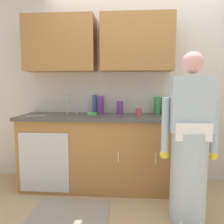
# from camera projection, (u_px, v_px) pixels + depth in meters

# --- Properties ---
(ground_plane) EXTENTS (9.00, 9.00, 0.00)m
(ground_plane) POSITION_uv_depth(u_px,v_px,m) (143.00, 218.00, 2.25)
(ground_plane) COLOR tan
(kitchen_wall_with_uppers) EXTENTS (4.80, 0.44, 2.70)m
(kitchen_wall_with_uppers) POSITION_uv_depth(u_px,v_px,m) (130.00, 74.00, 3.08)
(kitchen_wall_with_uppers) COLOR beige
(kitchen_wall_with_uppers) RESTS_ON ground
(counter_cabinet) EXTENTS (1.90, 0.62, 0.90)m
(counter_cabinet) POSITION_uv_depth(u_px,v_px,m) (97.00, 153.00, 2.94)
(counter_cabinet) COLOR #9E6B38
(counter_cabinet) RESTS_ON ground
(countertop) EXTENTS (1.96, 0.66, 0.04)m
(countertop) POSITION_uv_depth(u_px,v_px,m) (97.00, 117.00, 2.88)
(countertop) COLOR #474442
(countertop) RESTS_ON counter_cabinet
(sink) EXTENTS (0.50, 0.36, 0.35)m
(sink) POSITION_uv_depth(u_px,v_px,m) (67.00, 116.00, 2.92)
(sink) COLOR #B7BABF
(sink) RESTS_ON counter_cabinet
(person_at_sink) EXTENTS (0.55, 0.34, 1.62)m
(person_at_sink) POSITION_uv_depth(u_px,v_px,m) (189.00, 151.00, 2.15)
(person_at_sink) COLOR white
(person_at_sink) RESTS_ON ground
(floor_mat) EXTENTS (0.80, 0.50, 0.01)m
(floor_mat) POSITION_uv_depth(u_px,v_px,m) (71.00, 212.00, 2.36)
(floor_mat) COLOR gray
(floor_mat) RESTS_ON ground
(bottle_cleaner_spray) EXTENTS (0.08, 0.08, 0.23)m
(bottle_cleaner_spray) POSITION_uv_depth(u_px,v_px,m) (157.00, 105.00, 3.00)
(bottle_cleaner_spray) COLOR #2D8C4C
(bottle_cleaner_spray) RESTS_ON countertop
(bottle_soap) EXTENTS (0.08, 0.08, 0.24)m
(bottle_soap) POSITION_uv_depth(u_px,v_px,m) (101.00, 105.00, 3.07)
(bottle_soap) COLOR #66388C
(bottle_soap) RESTS_ON countertop
(bottle_dish_liquid) EXTENTS (0.07, 0.07, 0.22)m
(bottle_dish_liquid) POSITION_uv_depth(u_px,v_px,m) (163.00, 105.00, 3.03)
(bottle_dish_liquid) COLOR #2D8C4C
(bottle_dish_liquid) RESTS_ON countertop
(bottle_water_short) EXTENTS (0.08, 0.08, 0.17)m
(bottle_water_short) POSITION_uv_depth(u_px,v_px,m) (120.00, 108.00, 3.01)
(bottle_water_short) COLOR #66388C
(bottle_water_short) RESTS_ON countertop
(bottle_water_tall) EXTENTS (0.06, 0.06, 0.25)m
(bottle_water_tall) POSITION_uv_depth(u_px,v_px,m) (95.00, 104.00, 3.10)
(bottle_water_tall) COLOR #334CB2
(bottle_water_tall) RESTS_ON countertop
(cup_by_sink) EXTENTS (0.08, 0.08, 0.10)m
(cup_by_sink) POSITION_uv_depth(u_px,v_px,m) (139.00, 112.00, 2.81)
(cup_by_sink) COLOR #B24C47
(cup_by_sink) RESTS_ON countertop
(knife_on_counter) EXTENTS (0.21, 0.16, 0.01)m
(knife_on_counter) POSITION_uv_depth(u_px,v_px,m) (36.00, 116.00, 2.82)
(knife_on_counter) COLOR silver
(knife_on_counter) RESTS_ON countertop
(sponge) EXTENTS (0.11, 0.07, 0.03)m
(sponge) POSITION_uv_depth(u_px,v_px,m) (92.00, 114.00, 2.90)
(sponge) COLOR #4CBF4C
(sponge) RESTS_ON countertop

